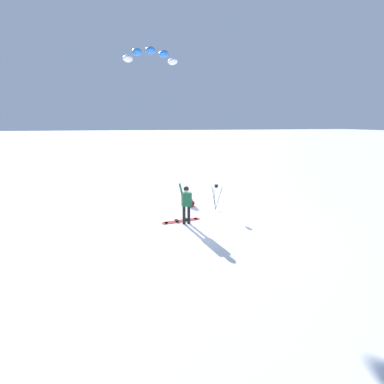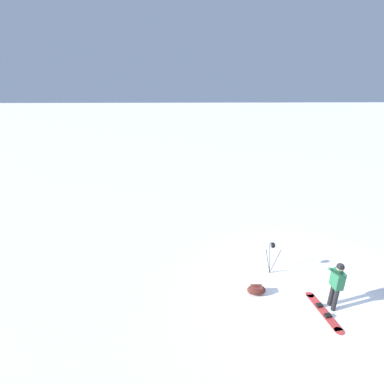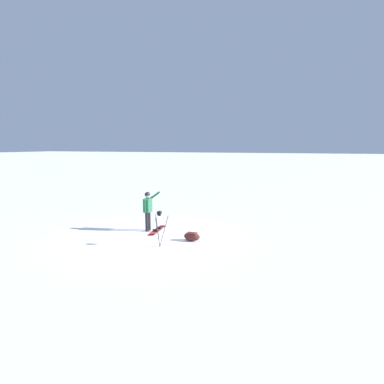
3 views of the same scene
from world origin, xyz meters
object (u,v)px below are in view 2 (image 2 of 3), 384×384
(snowboarder, at_px, (337,281))
(gear_bag_large, at_px, (256,290))
(snowboard, at_px, (323,311))
(camera_tripod, at_px, (272,252))

(snowboarder, relative_size, gear_bag_large, 2.65)
(snowboarder, relative_size, snowboard, 0.97)
(snowboard, bearing_deg, camera_tripod, 119.22)
(snowboarder, distance_m, snowboard, 1.11)
(snowboarder, bearing_deg, gear_bag_large, 162.69)
(gear_bag_large, bearing_deg, snowboarder, -17.31)
(snowboard, distance_m, camera_tripod, 2.50)
(snowboarder, xyz_separation_m, snowboard, (-0.34, -0.18, -1.04))
(snowboarder, relative_size, camera_tripod, 1.31)
(snowboard, xyz_separation_m, gear_bag_large, (-1.98, 0.90, 0.16))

